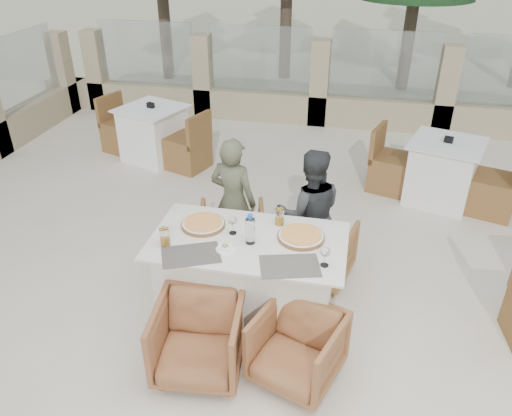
% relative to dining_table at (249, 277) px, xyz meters
% --- Properties ---
extents(ground, '(80.00, 80.00, 0.00)m').
position_rel_dining_table_xyz_m(ground, '(0.10, 0.09, -0.39)').
color(ground, beige).
rests_on(ground, ground).
extents(sand_patch, '(30.00, 16.00, 0.01)m').
position_rel_dining_table_xyz_m(sand_patch, '(0.10, 14.09, -0.38)').
color(sand_patch, beige).
rests_on(sand_patch, ground).
extents(perimeter_wall_far, '(10.00, 0.34, 1.60)m').
position_rel_dining_table_xyz_m(perimeter_wall_far, '(0.10, 4.89, 0.42)').
color(perimeter_wall_far, tan).
rests_on(perimeter_wall_far, ground).
extents(dining_table, '(1.60, 0.90, 0.77)m').
position_rel_dining_table_xyz_m(dining_table, '(0.00, 0.00, 0.00)').
color(dining_table, silver).
rests_on(dining_table, ground).
extents(placemat_near_left, '(0.53, 0.45, 0.00)m').
position_rel_dining_table_xyz_m(placemat_near_left, '(-0.39, -0.30, 0.39)').
color(placemat_near_left, '#56514A').
rests_on(placemat_near_left, dining_table).
extents(placemat_near_right, '(0.51, 0.41, 0.00)m').
position_rel_dining_table_xyz_m(placemat_near_right, '(0.38, -0.29, 0.39)').
color(placemat_near_right, '#5E5850').
rests_on(placemat_near_right, dining_table).
extents(pizza_left, '(0.40, 0.40, 0.05)m').
position_rel_dining_table_xyz_m(pizza_left, '(-0.42, 0.13, 0.41)').
color(pizza_left, orange).
rests_on(pizza_left, dining_table).
extents(pizza_right, '(0.42, 0.42, 0.05)m').
position_rel_dining_table_xyz_m(pizza_right, '(0.42, 0.11, 0.41)').
color(pizza_right, orange).
rests_on(pizza_right, dining_table).
extents(water_bottle, '(0.09, 0.09, 0.27)m').
position_rel_dining_table_xyz_m(water_bottle, '(0.02, -0.04, 0.52)').
color(water_bottle, '#C2E9FF').
rests_on(water_bottle, dining_table).
extents(wine_glass_centre, '(0.10, 0.10, 0.18)m').
position_rel_dining_table_xyz_m(wine_glass_centre, '(-0.15, 0.07, 0.48)').
color(wine_glass_centre, silver).
rests_on(wine_glass_centre, dining_table).
extents(wine_glass_corner, '(0.08, 0.08, 0.18)m').
position_rel_dining_table_xyz_m(wine_glass_corner, '(0.64, -0.22, 0.48)').
color(wine_glass_corner, white).
rests_on(wine_glass_corner, dining_table).
extents(beer_glass_left, '(0.10, 0.10, 0.15)m').
position_rel_dining_table_xyz_m(beer_glass_left, '(-0.64, -0.21, 0.46)').
color(beer_glass_left, orange).
rests_on(beer_glass_left, dining_table).
extents(beer_glass_right, '(0.09, 0.09, 0.15)m').
position_rel_dining_table_xyz_m(beer_glass_right, '(0.21, 0.29, 0.46)').
color(beer_glass_right, yellow).
rests_on(beer_glass_right, dining_table).
extents(olive_dish, '(0.12, 0.12, 0.04)m').
position_rel_dining_table_xyz_m(olive_dish, '(-0.15, -0.18, 0.41)').
color(olive_dish, white).
rests_on(olive_dish, dining_table).
extents(armchair_far_left, '(0.77, 0.78, 0.59)m').
position_rel_dining_table_xyz_m(armchair_far_left, '(-0.33, 0.73, -0.09)').
color(armchair_far_left, olive).
rests_on(armchair_far_left, ground).
extents(armchair_far_right, '(0.73, 0.74, 0.56)m').
position_rel_dining_table_xyz_m(armchair_far_right, '(0.54, 0.67, -0.11)').
color(armchair_far_right, olive).
rests_on(armchair_far_right, ground).
extents(armchair_near_left, '(0.71, 0.72, 0.60)m').
position_rel_dining_table_xyz_m(armchair_near_left, '(-0.23, -0.70, -0.08)').
color(armchair_near_left, '#955C36').
rests_on(armchair_near_left, ground).
extents(armchair_near_right, '(0.77, 0.78, 0.56)m').
position_rel_dining_table_xyz_m(armchair_near_right, '(0.51, -0.62, -0.10)').
color(armchair_near_right, '#9A6138').
rests_on(armchair_near_right, ground).
extents(diner_left, '(0.54, 0.42, 1.31)m').
position_rel_dining_table_xyz_m(diner_left, '(-0.33, 0.79, 0.27)').
color(diner_left, '#565941').
rests_on(diner_left, ground).
extents(diner_right, '(0.72, 0.61, 1.29)m').
position_rel_dining_table_xyz_m(diner_right, '(0.42, 0.73, 0.26)').
color(diner_right, '#323536').
rests_on(diner_right, ground).
extents(bg_table_a, '(1.82, 1.32, 0.77)m').
position_rel_dining_table_xyz_m(bg_table_a, '(-2.06, 2.95, 0.00)').
color(bg_table_a, white).
rests_on(bg_table_a, ground).
extents(bg_table_b, '(1.81, 1.28, 0.77)m').
position_rel_dining_table_xyz_m(bg_table_b, '(1.84, 2.50, 0.00)').
color(bg_table_b, white).
rests_on(bg_table_b, ground).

